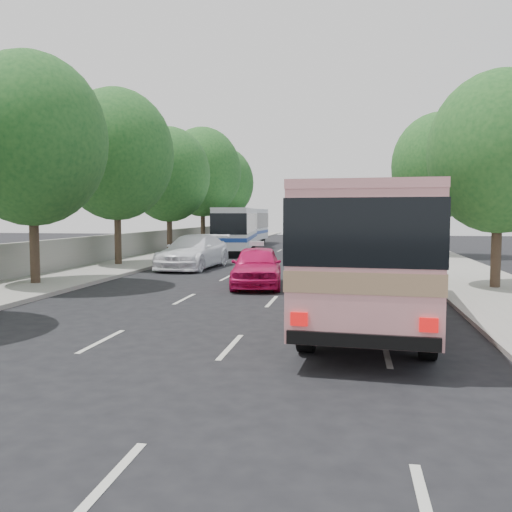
% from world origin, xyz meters
% --- Properties ---
extents(ground, '(120.00, 120.00, 0.00)m').
position_xyz_m(ground, '(0.00, 0.00, 0.00)').
color(ground, black).
rests_on(ground, ground).
extents(sidewalk_left, '(4.00, 90.00, 0.15)m').
position_xyz_m(sidewalk_left, '(-8.50, 20.00, 0.07)').
color(sidewalk_left, '#9E998E').
rests_on(sidewalk_left, ground).
extents(sidewalk_right, '(4.00, 90.00, 0.12)m').
position_xyz_m(sidewalk_right, '(8.50, 20.00, 0.06)').
color(sidewalk_right, '#9E998E').
rests_on(sidewalk_right, ground).
extents(low_wall, '(0.30, 90.00, 1.50)m').
position_xyz_m(low_wall, '(-10.30, 20.00, 0.90)').
color(low_wall, '#9E998E').
rests_on(low_wall, sidewalk_left).
extents(tree_left_b, '(5.70, 5.70, 8.88)m').
position_xyz_m(tree_left_b, '(-8.42, 5.94, 5.82)').
color(tree_left_b, '#38281E').
rests_on(tree_left_b, ground).
extents(tree_left_c, '(6.00, 6.00, 9.35)m').
position_xyz_m(tree_left_c, '(-8.62, 13.94, 6.12)').
color(tree_left_c, '#38281E').
rests_on(tree_left_c, ground).
extents(tree_left_d, '(5.52, 5.52, 8.60)m').
position_xyz_m(tree_left_d, '(-8.52, 21.94, 5.63)').
color(tree_left_d, '#38281E').
rests_on(tree_left_d, ground).
extents(tree_left_e, '(6.30, 6.30, 9.82)m').
position_xyz_m(tree_left_e, '(-8.42, 29.94, 6.43)').
color(tree_left_e, '#38281E').
rests_on(tree_left_e, ground).
extents(tree_left_f, '(5.88, 5.88, 9.16)m').
position_xyz_m(tree_left_f, '(-8.62, 37.94, 6.00)').
color(tree_left_f, '#38281E').
rests_on(tree_left_f, ground).
extents(tree_right_near, '(5.10, 5.10, 7.95)m').
position_xyz_m(tree_right_near, '(8.78, 7.94, 5.20)').
color(tree_right_near, '#38281E').
rests_on(tree_right_near, ground).
extents(tree_right_far, '(6.00, 6.00, 9.35)m').
position_xyz_m(tree_right_far, '(9.08, 23.94, 6.12)').
color(tree_right_far, '#38281E').
rests_on(tree_right_far, ground).
extents(pink_bus, '(3.39, 10.75, 3.38)m').
position_xyz_m(pink_bus, '(4.02, 1.39, 2.10)').
color(pink_bus, pink).
rests_on(pink_bus, ground).
extents(pink_taxi, '(2.42, 4.81, 1.57)m').
position_xyz_m(pink_taxi, '(-0.09, 7.49, 0.79)').
color(pink_taxi, '#D5125B').
rests_on(pink_taxi, ground).
extents(white_pickup, '(2.92, 6.11, 1.72)m').
position_xyz_m(white_pickup, '(-4.50, 13.81, 0.86)').
color(white_pickup, white).
rests_on(white_pickup, ground).
extents(tour_coach_front, '(3.49, 10.87, 3.20)m').
position_xyz_m(tour_coach_front, '(-4.64, 25.16, 1.92)').
color(tour_coach_front, silver).
rests_on(tour_coach_front, ground).
extents(tour_coach_rear, '(2.57, 10.89, 3.24)m').
position_xyz_m(tour_coach_rear, '(-5.71, 33.42, 1.95)').
color(tour_coach_rear, silver).
rests_on(tour_coach_rear, ground).
extents(taxi_roof_sign, '(0.57, 0.25, 0.18)m').
position_xyz_m(taxi_roof_sign, '(-0.09, 7.49, 1.66)').
color(taxi_roof_sign, silver).
rests_on(taxi_roof_sign, pink_taxi).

